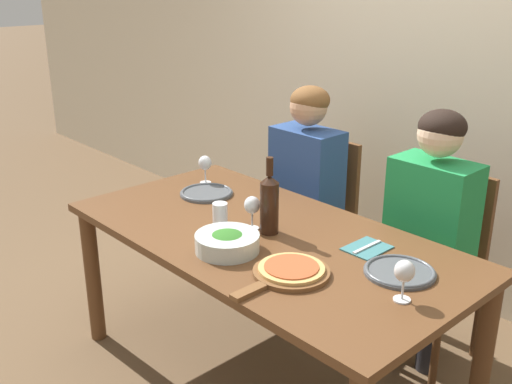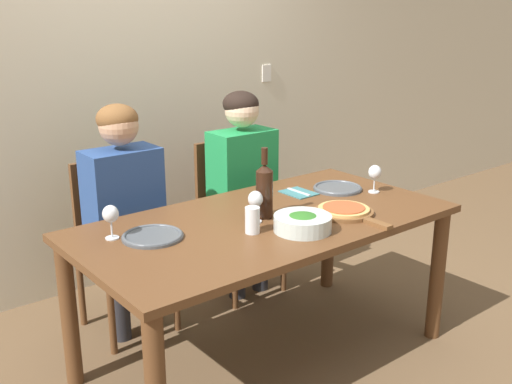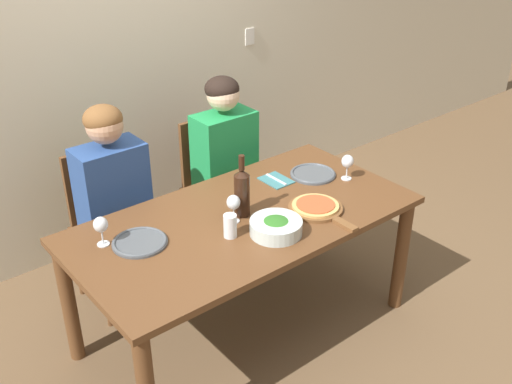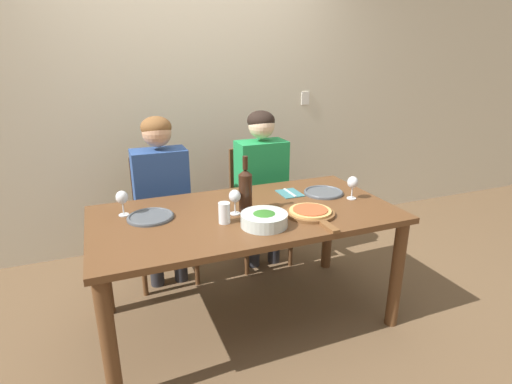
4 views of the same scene
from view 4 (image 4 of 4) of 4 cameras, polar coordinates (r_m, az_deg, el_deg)
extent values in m
plane|color=brown|center=(2.76, -1.30, -17.47)|extent=(40.00, 40.00, 0.00)
cube|color=beige|center=(3.53, -9.47, 14.06)|extent=(10.00, 0.05, 2.70)
cube|color=white|center=(3.91, 7.07, 13.15)|extent=(0.08, 0.01, 0.12)
cube|color=brown|center=(2.40, -1.43, -3.26)|extent=(1.80, 0.92, 0.04)
cylinder|color=brown|center=(2.12, -20.28, -19.70)|extent=(0.08, 0.08, 0.71)
cylinder|color=brown|center=(2.66, 19.44, -11.07)|extent=(0.08, 0.08, 0.71)
cylinder|color=brown|center=(2.79, -21.01, -9.71)|extent=(0.08, 0.08, 0.71)
cylinder|color=brown|center=(3.22, 10.24, -4.77)|extent=(0.08, 0.08, 0.71)
cube|color=brown|center=(3.05, -13.06, -4.28)|extent=(0.42, 0.42, 0.04)
cube|color=brown|center=(3.15, -13.96, 1.09)|extent=(0.38, 0.03, 0.45)
cylinder|color=brown|center=(2.97, -15.77, -10.36)|extent=(0.04, 0.04, 0.44)
cylinder|color=brown|center=(3.01, -8.51, -9.31)|extent=(0.04, 0.04, 0.44)
cylinder|color=brown|center=(3.30, -16.56, -7.28)|extent=(0.04, 0.04, 0.44)
cylinder|color=brown|center=(3.35, -10.07, -6.39)|extent=(0.04, 0.04, 0.44)
cube|color=brown|center=(3.24, 0.60, -2.36)|extent=(0.42, 0.42, 0.04)
cube|color=brown|center=(3.33, -0.67, 2.65)|extent=(0.38, 0.03, 0.45)
cylinder|color=brown|center=(3.11, -1.34, -8.12)|extent=(0.04, 0.04, 0.44)
cylinder|color=brown|center=(3.25, 4.99, -6.95)|extent=(0.04, 0.04, 0.44)
cylinder|color=brown|center=(3.44, -3.58, -5.42)|extent=(0.04, 0.04, 0.44)
cylinder|color=brown|center=(3.56, 2.25, -4.48)|extent=(0.04, 0.04, 0.44)
cylinder|color=#28282D|center=(3.06, -14.18, -8.85)|extent=(0.10, 0.10, 0.48)
cylinder|color=#28282D|center=(3.08, -10.84, -8.38)|extent=(0.10, 0.10, 0.48)
cube|color=navy|center=(2.93, -13.41, 0.75)|extent=(0.38, 0.22, 0.54)
cylinder|color=navy|center=(2.74, -16.50, -4.20)|extent=(0.07, 0.31, 0.14)
cylinder|color=navy|center=(2.79, -8.32, -3.12)|extent=(0.07, 0.31, 0.14)
sphere|color=tan|center=(2.84, -14.01, 8.25)|extent=(0.20, 0.20, 0.20)
ellipsoid|color=brown|center=(2.84, -14.10, 8.97)|extent=(0.21, 0.21, 0.15)
cylinder|color=#28282D|center=(3.23, -0.36, -6.71)|extent=(0.10, 0.10, 0.48)
cylinder|color=#28282D|center=(3.29, 2.57, -6.19)|extent=(0.10, 0.10, 0.48)
cube|color=#1E8C47|center=(3.13, 0.75, 2.43)|extent=(0.38, 0.22, 0.54)
cylinder|color=#1E8C47|center=(2.89, -1.06, -2.10)|extent=(0.07, 0.31, 0.14)
cylinder|color=#1E8C47|center=(3.05, 5.99, -1.08)|extent=(0.07, 0.31, 0.14)
sphere|color=beige|center=(3.04, 0.78, 9.49)|extent=(0.20, 0.20, 0.20)
ellipsoid|color=black|center=(3.04, 0.71, 10.17)|extent=(0.21, 0.21, 0.15)
cylinder|color=black|center=(2.37, -1.52, -0.13)|extent=(0.08, 0.08, 0.23)
cone|color=black|center=(2.33, -1.55, 2.87)|extent=(0.08, 0.08, 0.03)
cylinder|color=black|center=(2.32, -1.56, 4.19)|extent=(0.03, 0.03, 0.08)
cylinder|color=silver|center=(2.19, 1.17, -3.97)|extent=(0.26, 0.26, 0.07)
ellipsoid|color=#2D6B23|center=(2.19, 1.17, -3.88)|extent=(0.21, 0.21, 0.08)
cylinder|color=#4C5156|center=(2.38, -14.83, -3.51)|extent=(0.27, 0.27, 0.01)
torus|color=#4C5156|center=(2.37, -14.84, -3.38)|extent=(0.26, 0.26, 0.02)
cylinder|color=#4C5156|center=(2.74, 9.62, -0.10)|extent=(0.27, 0.27, 0.01)
torus|color=#4C5156|center=(2.74, 9.62, 0.02)|extent=(0.26, 0.26, 0.02)
cylinder|color=brown|center=(2.37, 7.74, -3.03)|extent=(0.29, 0.29, 0.02)
cube|color=brown|center=(2.20, 10.47, -4.95)|extent=(0.04, 0.14, 0.02)
cylinder|color=tan|center=(2.36, 7.76, -2.69)|extent=(0.25, 0.25, 0.01)
cylinder|color=#AD4C28|center=(2.36, 7.77, -2.51)|extent=(0.20, 0.20, 0.01)
cylinder|color=silver|center=(2.46, -18.35, -3.11)|extent=(0.06, 0.06, 0.01)
cylinder|color=silver|center=(2.45, -18.44, -2.24)|extent=(0.01, 0.01, 0.07)
ellipsoid|color=silver|center=(2.43, -18.61, -0.72)|extent=(0.07, 0.07, 0.08)
ellipsoid|color=maroon|center=(2.43, -18.58, -0.99)|extent=(0.06, 0.06, 0.03)
cylinder|color=silver|center=(2.68, 13.47, -0.87)|extent=(0.06, 0.06, 0.01)
cylinder|color=silver|center=(2.67, 13.54, -0.05)|extent=(0.01, 0.01, 0.07)
ellipsoid|color=silver|center=(2.64, 13.65, 1.36)|extent=(0.07, 0.07, 0.08)
ellipsoid|color=maroon|center=(2.65, 13.63, 1.11)|extent=(0.06, 0.06, 0.03)
cylinder|color=silver|center=(2.36, -3.00, -3.09)|extent=(0.06, 0.06, 0.01)
cylinder|color=silver|center=(2.35, -3.01, -2.18)|extent=(0.01, 0.01, 0.07)
ellipsoid|color=silver|center=(2.32, -3.04, -0.59)|extent=(0.07, 0.07, 0.08)
ellipsoid|color=maroon|center=(2.33, -3.04, -0.87)|extent=(0.06, 0.06, 0.03)
cylinder|color=silver|center=(2.22, -4.55, -2.99)|extent=(0.07, 0.07, 0.12)
cube|color=#387075|center=(2.71, 4.85, -0.18)|extent=(0.14, 0.18, 0.01)
cube|color=silver|center=(2.71, 4.86, -0.06)|extent=(0.01, 0.17, 0.01)
camera|label=1|loc=(2.51, 60.01, 13.65)|focal=42.00mm
camera|label=2|loc=(0.94, -109.91, -2.97)|focal=42.00mm
camera|label=3|loc=(1.10, -124.51, 29.56)|focal=42.00mm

